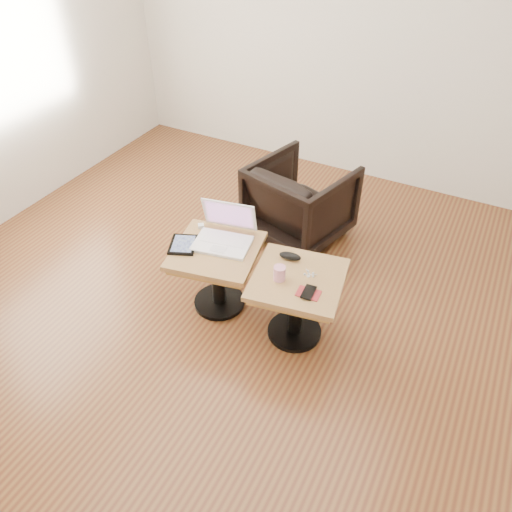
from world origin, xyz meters
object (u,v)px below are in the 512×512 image
at_px(laptop, 225,234).
at_px(armchair, 300,201).
at_px(side_table_left, 217,263).
at_px(striped_cup, 279,273).
at_px(side_table_right, 297,292).

bearing_deg(laptop, armchair, 69.24).
relative_size(side_table_left, striped_cup, 6.82).
bearing_deg(side_table_right, striped_cup, -154.31).
distance_m(side_table_left, side_table_right, 0.59).
xyz_separation_m(side_table_right, armchair, (-0.43, 1.03, -0.05)).
height_order(laptop, striped_cup, laptop).
distance_m(striped_cup, armchair, 1.17).
height_order(side_table_right, laptop, laptop).
bearing_deg(side_table_left, armchair, 69.91).
bearing_deg(striped_cup, side_table_left, 171.24).
relative_size(side_table_right, armchair, 0.88).
xyz_separation_m(side_table_left, striped_cup, (0.49, -0.08, 0.17)).
relative_size(side_table_right, striped_cup, 6.68).
xyz_separation_m(side_table_right, striped_cup, (-0.10, -0.07, 0.17)).
xyz_separation_m(laptop, striped_cup, (0.49, -0.18, -0.00)).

